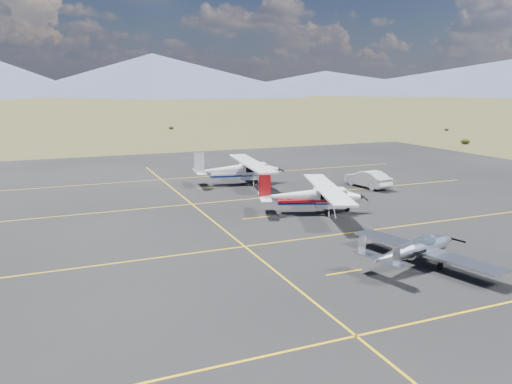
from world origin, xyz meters
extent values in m
plane|color=#383D1C|center=(0.00, 0.00, 0.00)|extent=(1600.00, 1600.00, 0.00)
cube|color=black|center=(0.00, 7.00, 0.00)|extent=(72.00, 72.00, 0.02)
cube|color=silver|center=(1.39, -3.87, 0.68)|extent=(3.24, 8.25, 0.11)
ellipsoid|color=#99BFD8|center=(1.39, -3.87, 1.12)|extent=(1.65, 1.19, 0.74)
cube|color=silver|center=(-1.87, -4.68, 0.94)|extent=(1.27, 2.80, 0.05)
cube|color=silver|center=(-1.77, -5.68, 1.34)|extent=(0.50, 0.17, 0.91)
cube|color=silver|center=(-2.25, -3.74, 1.34)|extent=(0.50, 0.17, 0.91)
cylinder|color=black|center=(2.80, -3.53, 0.16)|extent=(0.32, 0.15, 0.31)
cylinder|color=black|center=(1.47, -4.98, 0.19)|extent=(0.38, 0.18, 0.36)
cylinder|color=black|center=(0.95, -2.86, 0.19)|extent=(0.38, 0.18, 0.36)
cube|color=white|center=(2.35, 6.92, 1.04)|extent=(2.40, 1.75, 1.32)
cube|color=white|center=(2.16, 6.98, 1.73)|extent=(4.83, 10.72, 0.14)
cube|color=black|center=(2.35, 6.92, 1.31)|extent=(1.86, 1.60, 0.54)
cube|color=red|center=(1.14, 7.32, 0.94)|extent=(5.01, 2.62, 0.18)
cube|color=red|center=(-2.03, 8.36, 1.97)|extent=(0.81, 0.33, 1.57)
cube|color=white|center=(-2.03, 8.36, 1.19)|extent=(1.68, 3.21, 0.06)
cylinder|color=black|center=(3.56, 6.52, 0.19)|extent=(0.37, 0.20, 0.35)
cylinder|color=black|center=(1.75, 6.03, 0.23)|extent=(0.45, 0.26, 0.43)
cylinder|color=black|center=(2.39, 7.99, 0.23)|extent=(0.45, 0.26, 0.43)
cube|color=white|center=(1.48, 19.05, 1.12)|extent=(2.46, 1.50, 1.43)
cube|color=white|center=(1.27, 19.08, 1.86)|extent=(3.11, 11.76, 0.15)
cube|color=black|center=(1.48, 19.05, 1.42)|extent=(1.84, 1.46, 0.58)
cube|color=white|center=(0.11, 19.23, 1.02)|extent=(5.41, 1.90, 0.19)
cube|color=white|center=(-3.46, 19.69, 2.13)|extent=(0.90, 0.19, 1.69)
cube|color=white|center=(-3.46, 19.69, 1.28)|extent=(1.22, 3.46, 0.06)
cylinder|color=black|center=(2.84, 18.88, 0.20)|extent=(0.39, 0.15, 0.38)
cylinder|color=black|center=(1.02, 17.99, 0.24)|extent=(0.48, 0.20, 0.47)
cylinder|color=black|center=(1.30, 20.20, 0.24)|extent=(0.48, 0.20, 0.47)
imported|color=white|center=(10.05, 13.39, 0.76)|extent=(2.16, 4.72, 1.50)
camera|label=1|loc=(-15.55, -22.72, 8.74)|focal=35.00mm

